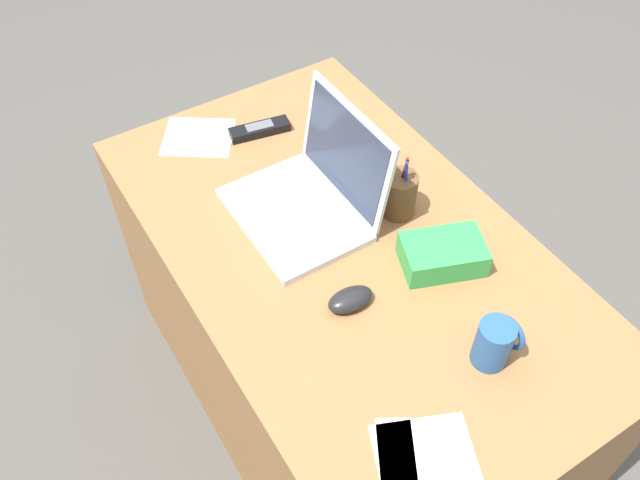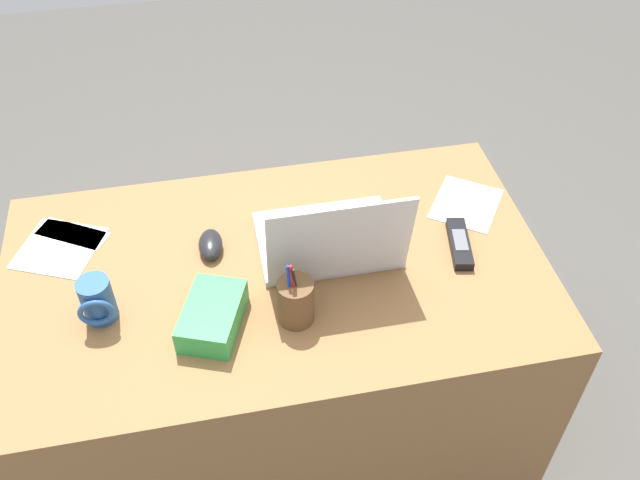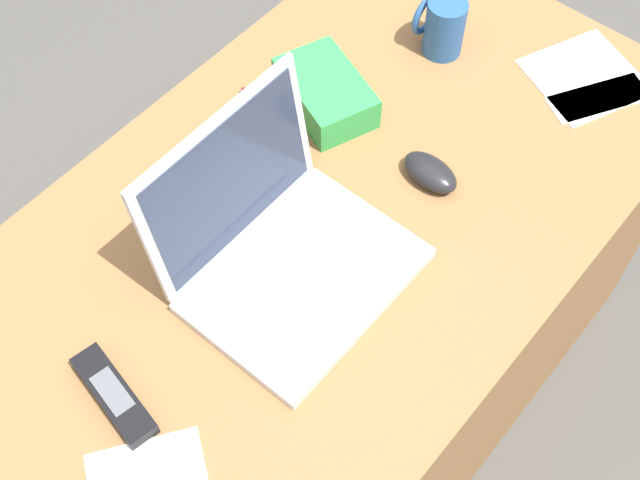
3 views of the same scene
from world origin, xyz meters
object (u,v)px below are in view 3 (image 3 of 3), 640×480
(laptop, at_px, (281,248))
(snack_bag, at_px, (326,93))
(cordless_phone, at_px, (114,395))
(coffee_mug_white, at_px, (442,26))
(pen_holder, at_px, (247,142))
(computer_mouse, at_px, (430,172))

(laptop, bearing_deg, snack_bag, 28.40)
(laptop, xyz_separation_m, cordless_phone, (-0.31, 0.03, -0.04))
(coffee_mug_white, bearing_deg, laptop, -170.54)
(laptop, relative_size, cordless_phone, 2.00)
(laptop, distance_m, pen_holder, 0.20)
(coffee_mug_white, distance_m, snack_bag, 0.25)
(computer_mouse, distance_m, pen_holder, 0.30)
(laptop, height_order, pen_holder, laptop)
(cordless_phone, height_order, pen_holder, pen_holder)
(pen_holder, relative_size, snack_bag, 0.97)
(coffee_mug_white, height_order, snack_bag, coffee_mug_white)
(snack_bag, bearing_deg, pen_holder, 175.46)
(snack_bag, bearing_deg, laptop, -151.60)
(snack_bag, bearing_deg, computer_mouse, -93.37)
(pen_holder, bearing_deg, cordless_phone, -161.85)
(pen_holder, xyz_separation_m, snack_bag, (0.18, -0.01, -0.02))
(laptop, bearing_deg, pen_holder, 56.87)
(cordless_phone, bearing_deg, pen_holder, 18.15)
(cordless_phone, relative_size, pen_holder, 0.96)
(computer_mouse, bearing_deg, snack_bag, 91.16)
(cordless_phone, relative_size, snack_bag, 0.94)
(pen_holder, distance_m, snack_bag, 0.18)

